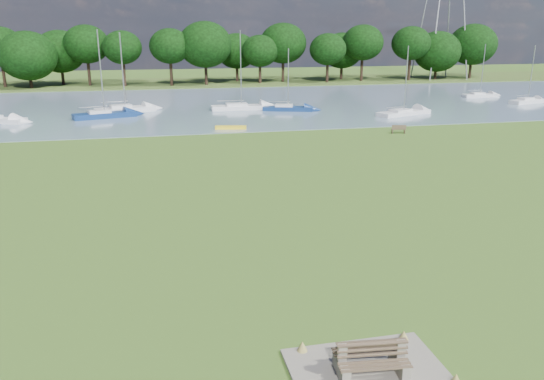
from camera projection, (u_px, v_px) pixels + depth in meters
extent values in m
plane|color=#5D6B29|center=(264.00, 211.00, 27.35)|extent=(220.00, 220.00, 0.00)
cube|color=gray|center=(196.00, 105.00, 66.61)|extent=(220.00, 40.00, 0.10)
cube|color=#4C6626|center=(182.00, 83.00, 94.66)|extent=(220.00, 20.00, 0.40)
cube|color=gray|center=(370.00, 375.00, 14.24)|extent=(4.20, 3.20, 0.10)
cube|color=gray|center=(341.00, 368.00, 14.07)|extent=(0.35, 1.13, 0.47)
cube|color=gray|center=(342.00, 354.00, 13.95)|extent=(0.25, 0.21, 0.58)
cube|color=gray|center=(399.00, 363.00, 14.25)|extent=(0.35, 1.13, 0.47)
cube|color=gray|center=(400.00, 350.00, 14.13)|extent=(0.25, 0.21, 0.58)
cube|color=brown|center=(375.00, 365.00, 13.76)|extent=(1.95, 0.62, 0.04)
cube|color=brown|center=(373.00, 349.00, 13.92)|extent=(1.92, 0.33, 0.47)
cube|color=brown|center=(367.00, 350.00, 14.43)|extent=(1.95, 0.62, 0.04)
cube|color=brown|center=(371.00, 345.00, 14.08)|extent=(1.92, 0.33, 0.47)
cube|color=brown|center=(392.00, 131.00, 48.14)|extent=(0.15, 0.40, 0.40)
cube|color=brown|center=(404.00, 131.00, 48.15)|extent=(0.15, 0.40, 0.40)
cube|color=brown|center=(398.00, 129.00, 48.09)|extent=(1.35, 0.65, 0.04)
cube|color=brown|center=(399.00, 127.00, 47.86)|extent=(1.28, 0.32, 0.39)
cube|color=yellow|center=(231.00, 127.00, 50.10)|extent=(3.02, 1.21, 0.29)
cylinder|color=black|center=(39.00, 76.00, 85.55)|extent=(0.47, 0.47, 3.56)
ellipsoid|color=black|center=(36.00, 48.00, 84.30)|extent=(6.53, 6.53, 5.55)
cylinder|color=black|center=(84.00, 75.00, 86.97)|extent=(0.47, 0.47, 3.83)
ellipsoid|color=black|center=(81.00, 45.00, 85.63)|extent=(7.47, 7.47, 6.35)
cylinder|color=black|center=(129.00, 76.00, 88.55)|extent=(0.47, 0.47, 3.02)
ellipsoid|color=black|center=(127.00, 54.00, 87.49)|extent=(8.40, 8.40, 7.14)
cylinder|color=black|center=(171.00, 75.00, 89.97)|extent=(0.47, 0.47, 3.29)
ellipsoid|color=black|center=(170.00, 50.00, 88.82)|extent=(6.53, 6.53, 5.55)
cylinder|color=black|center=(212.00, 73.00, 91.39)|extent=(0.47, 0.47, 3.56)
ellipsoid|color=black|center=(211.00, 47.00, 90.14)|extent=(7.47, 7.47, 6.35)
cylinder|color=black|center=(252.00, 72.00, 92.82)|extent=(0.47, 0.47, 3.83)
ellipsoid|color=black|center=(252.00, 44.00, 91.47)|extent=(8.40, 8.40, 7.14)
cylinder|color=black|center=(291.00, 74.00, 94.39)|extent=(0.47, 0.47, 3.02)
ellipsoid|color=black|center=(291.00, 52.00, 93.33)|extent=(6.53, 6.53, 5.55)
cylinder|color=black|center=(328.00, 72.00, 95.82)|extent=(0.47, 0.47, 3.29)
ellipsoid|color=black|center=(329.00, 49.00, 94.66)|extent=(7.47, 7.47, 6.35)
cylinder|color=black|center=(364.00, 71.00, 97.24)|extent=(0.47, 0.47, 3.56)
ellipsoid|color=black|center=(366.00, 46.00, 95.99)|extent=(8.40, 8.40, 7.14)
cylinder|color=black|center=(400.00, 69.00, 98.66)|extent=(0.47, 0.47, 3.83)
ellipsoid|color=black|center=(401.00, 43.00, 97.32)|extent=(6.53, 6.53, 5.55)
cylinder|color=black|center=(434.00, 71.00, 100.24)|extent=(0.47, 0.47, 3.02)
ellipsoid|color=black|center=(435.00, 51.00, 99.18)|extent=(7.47, 7.47, 6.35)
cylinder|color=black|center=(467.00, 70.00, 101.66)|extent=(0.47, 0.47, 3.29)
ellipsoid|color=black|center=(469.00, 48.00, 100.51)|extent=(8.40, 8.40, 7.14)
cube|color=silver|center=(125.00, 109.00, 60.47)|extent=(6.89, 3.85, 0.80)
cube|color=silver|center=(120.00, 105.00, 60.07)|extent=(2.66, 2.12, 0.52)
cylinder|color=#A5A8AD|center=(122.00, 70.00, 59.24)|extent=(0.14, 0.14, 8.21)
cube|color=silver|center=(241.00, 107.00, 62.61)|extent=(7.07, 2.09, 0.68)
cube|color=silver|center=(237.00, 103.00, 62.38)|extent=(2.49, 1.59, 0.44)
cylinder|color=#A5A8AD|center=(241.00, 68.00, 61.35)|extent=(0.12, 0.12, 8.51)
cube|color=silver|center=(480.00, 95.00, 74.48)|extent=(5.12, 1.54, 0.61)
cube|color=silver|center=(478.00, 92.00, 74.28)|extent=(1.81, 1.16, 0.39)
cylinder|color=#A5A8AD|center=(483.00, 69.00, 73.47)|extent=(0.10, 0.10, 6.76)
cube|color=navy|center=(288.00, 108.00, 61.63)|extent=(6.00, 3.41, 0.66)
cube|color=silver|center=(284.00, 104.00, 61.56)|extent=(2.33, 1.86, 0.42)
cylinder|color=#A5A8AD|center=(288.00, 78.00, 60.65)|extent=(0.11, 0.11, 6.55)
cube|color=silver|center=(404.00, 112.00, 58.54)|extent=(6.93, 4.11, 0.61)
cube|color=silver|center=(401.00, 109.00, 58.16)|extent=(2.71, 2.20, 0.39)
cylinder|color=#A5A8AD|center=(406.00, 79.00, 57.51)|extent=(0.10, 0.10, 6.95)
cube|color=navy|center=(105.00, 114.00, 56.50)|extent=(6.72, 3.63, 0.79)
cube|color=silver|center=(99.00, 110.00, 56.11)|extent=(2.58, 2.03, 0.51)
cylinder|color=#A5A8AD|center=(101.00, 72.00, 55.23)|extent=(0.13, 0.13, 8.52)
cube|color=silver|center=(528.00, 101.00, 68.07)|extent=(5.64, 2.94, 0.68)
cube|color=silver|center=(526.00, 98.00, 67.76)|extent=(2.16, 1.67, 0.44)
cylinder|color=#A5A8AD|center=(532.00, 73.00, 67.07)|extent=(0.12, 0.12, 6.70)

